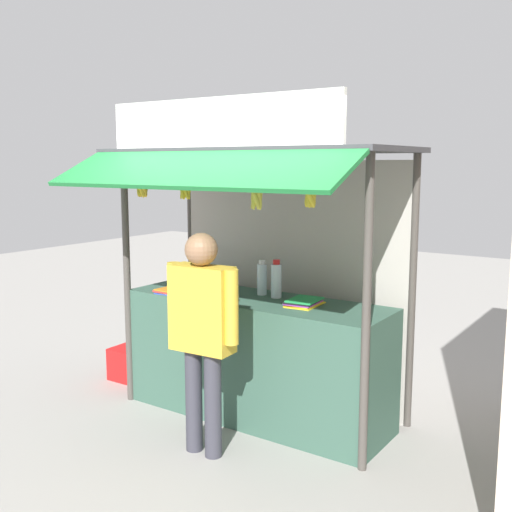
# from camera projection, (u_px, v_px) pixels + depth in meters

# --- Properties ---
(ground_plane) EXTENTS (20.00, 20.00, 0.00)m
(ground_plane) POSITION_uv_depth(u_px,v_px,m) (256.00, 415.00, 5.10)
(ground_plane) COLOR gray
(stall_counter) EXTENTS (2.24, 0.69, 1.00)m
(stall_counter) POSITION_uv_depth(u_px,v_px,m) (256.00, 358.00, 5.02)
(stall_counter) COLOR #385B4C
(stall_counter) RESTS_ON ground
(stall_structure) EXTENTS (2.44, 1.59, 2.55)m
(stall_structure) POSITION_uv_depth(u_px,v_px,m) (265.00, 229.00, 4.97)
(stall_structure) COLOR #4C4742
(stall_structure) RESTS_ON ground
(water_bottle_mid_right) EXTENTS (0.08, 0.08, 0.29)m
(water_bottle_mid_right) POSITION_uv_depth(u_px,v_px,m) (262.00, 279.00, 5.07)
(water_bottle_mid_right) COLOR silver
(water_bottle_mid_right) RESTS_ON stall_counter
(water_bottle_right) EXTENTS (0.06, 0.06, 0.23)m
(water_bottle_right) POSITION_uv_depth(u_px,v_px,m) (201.00, 275.00, 5.38)
(water_bottle_right) COLOR silver
(water_bottle_right) RESTS_ON stall_counter
(water_bottle_left) EXTENTS (0.09, 0.09, 0.31)m
(water_bottle_left) POSITION_uv_depth(u_px,v_px,m) (276.00, 280.00, 4.96)
(water_bottle_left) COLOR silver
(water_bottle_left) RESTS_ON stall_counter
(magazine_stack_front_left) EXTENTS (0.25, 0.29, 0.06)m
(magazine_stack_front_left) POSITION_uv_depth(u_px,v_px,m) (211.00, 290.00, 5.13)
(magazine_stack_front_left) COLOR green
(magazine_stack_front_left) RESTS_ON stall_counter
(magazine_stack_back_right) EXTENTS (0.26, 0.30, 0.05)m
(magazine_stack_back_right) POSITION_uv_depth(u_px,v_px,m) (304.00, 302.00, 4.70)
(magazine_stack_back_right) COLOR yellow
(magazine_stack_back_right) RESTS_ON stall_counter
(magazine_stack_mid_left) EXTENTS (0.25, 0.31, 0.04)m
(magazine_stack_mid_left) POSITION_uv_depth(u_px,v_px,m) (175.00, 290.00, 5.17)
(magazine_stack_mid_left) COLOR blue
(magazine_stack_mid_left) RESTS_ON stall_counter
(banana_bunch_leftmost) EXTENTS (0.11, 0.11, 0.26)m
(banana_bunch_leftmost) POSITION_uv_depth(u_px,v_px,m) (185.00, 188.00, 4.64)
(banana_bunch_leftmost) COLOR #332D23
(banana_bunch_inner_left) EXTENTS (0.11, 0.11, 0.31)m
(banana_bunch_inner_left) POSITION_uv_depth(u_px,v_px,m) (257.00, 198.00, 4.28)
(banana_bunch_inner_left) COLOR #332D23
(banana_bunch_rightmost) EXTENTS (0.10, 0.10, 0.28)m
(banana_bunch_rightmost) POSITION_uv_depth(u_px,v_px,m) (311.00, 198.00, 4.04)
(banana_bunch_rightmost) COLOR #332D23
(banana_bunch_inner_right) EXTENTS (0.11, 0.10, 0.26)m
(banana_bunch_inner_right) POSITION_uv_depth(u_px,v_px,m) (143.00, 189.00, 4.90)
(banana_bunch_inner_right) COLOR #332D23
(vendor_person) EXTENTS (0.61, 0.23, 1.61)m
(vendor_person) POSITION_uv_depth(u_px,v_px,m) (202.00, 323.00, 4.29)
(vendor_person) COLOR #383842
(vendor_person) RESTS_ON ground
(plastic_crate) EXTENTS (0.45, 0.45, 0.31)m
(plastic_crate) POSITION_uv_depth(u_px,v_px,m) (139.00, 362.00, 5.96)
(plastic_crate) COLOR red
(plastic_crate) RESTS_ON ground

